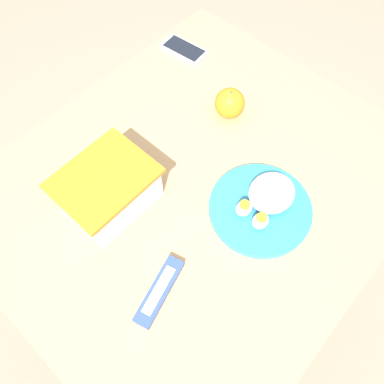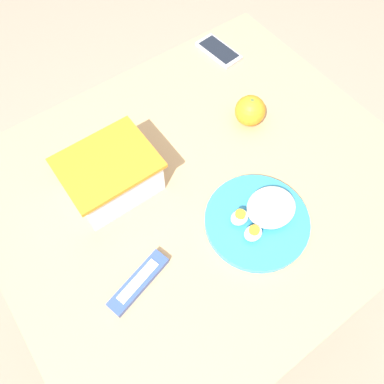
% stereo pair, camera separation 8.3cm
% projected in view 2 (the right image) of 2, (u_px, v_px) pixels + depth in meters
% --- Properties ---
extents(ground_plane, '(10.00, 10.00, 0.00)m').
position_uv_depth(ground_plane, '(198.00, 274.00, 1.54)').
color(ground_plane, gray).
extents(table, '(0.97, 0.83, 0.75)m').
position_uv_depth(table, '(201.00, 206.00, 0.99)').
color(table, tan).
rests_on(table, ground_plane).
extents(food_container, '(0.20, 0.16, 0.11)m').
position_uv_depth(food_container, '(111.00, 176.00, 0.83)').
color(food_container, white).
rests_on(food_container, table).
extents(orange_fruit, '(0.08, 0.08, 0.08)m').
position_uv_depth(orange_fruit, '(250.00, 111.00, 0.94)').
color(orange_fruit, orange).
rests_on(orange_fruit, table).
extents(rice_plate, '(0.23, 0.23, 0.06)m').
position_uv_depth(rice_plate, '(260.00, 218.00, 0.82)').
color(rice_plate, teal).
rests_on(rice_plate, table).
extents(candy_bar, '(0.15, 0.07, 0.02)m').
position_uv_depth(candy_bar, '(138.00, 282.00, 0.76)').
color(candy_bar, '#334C9E').
rests_on(candy_bar, table).
extents(cell_phone, '(0.08, 0.14, 0.01)m').
position_uv_depth(cell_phone, '(219.00, 51.00, 1.09)').
color(cell_phone, '#ADADB2').
rests_on(cell_phone, table).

